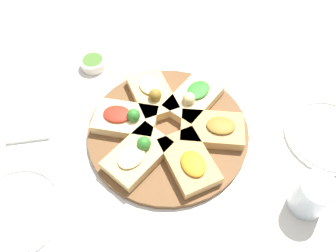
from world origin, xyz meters
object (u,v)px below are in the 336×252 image
Objects in this scene: serving_board at (168,131)px; napkin_stack at (29,126)px; water_glass at (312,196)px; dipping_bowl at (93,63)px; plate_left at (330,135)px; plate_right at (16,211)px.

serving_board reaches higher than napkin_stack.
napkin_stack is at bearing -43.45° from water_glass.
serving_board is at bearing 106.89° from dipping_bowl.
serving_board is 0.38m from water_glass.
dipping_bowl is at bearing -73.11° from serving_board.
plate_left is at bearing 151.70° from napkin_stack.
dipping_bowl is (0.29, -0.64, -0.03)m from water_glass.
water_glass is at bearing 121.87° from serving_board.
plate_left is (-0.38, 0.20, -0.00)m from serving_board.
plate_right is 0.24m from napkin_stack.
plate_right is at bearing 49.43° from dipping_bowl.
water_glass reaches higher than plate_left.
plate_left is 0.70m from dipping_bowl.
serving_board is 0.37m from napkin_stack.
water_glass is (-0.61, 0.28, 0.04)m from plate_right.
plate_right is 0.48m from dipping_bowl.
water_glass is 0.90× the size of napkin_stack.
serving_board is 0.33m from dipping_bowl.
plate_left is 1.07× the size of plate_right.
water_glass is (0.18, 0.12, 0.04)m from plate_left.
serving_board reaches higher than plate_left.
plate_right is at bearing 5.90° from serving_board.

